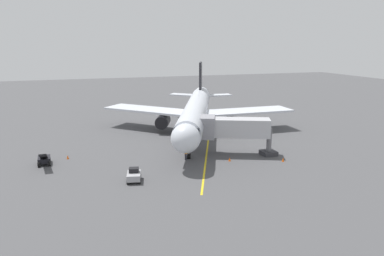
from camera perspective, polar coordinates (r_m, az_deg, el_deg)
ground_plane at (r=62.11m, az=1.02°, el=-1.09°), size 220.00×220.00×0.00m
apron_lead_in_line at (r=56.98m, az=2.52°, el=-2.41°), size 15.69×36.98×0.01m
airplane at (r=61.85m, az=0.58°, el=2.65°), size 32.17×38.43×11.50m
jet_bridge at (r=50.75m, az=5.80°, el=-0.04°), size 11.21×6.70×5.40m
ground_crew_marshaller at (r=48.73m, az=-1.00°, el=-4.03°), size 0.40×0.47×1.71m
belt_loader_near_nose at (r=50.68m, az=-22.23°, el=-4.57°), size 1.64×4.62×2.32m
tug_portside at (r=41.98m, az=-9.12°, el=-7.35°), size 1.98×2.56×1.50m
safety_cone_nose_left at (r=52.06m, az=-18.94°, el=-4.34°), size 0.32×0.32×0.55m
safety_cone_nose_right at (r=49.71m, az=14.12°, el=-4.83°), size 0.32×0.32×0.55m
safety_cone_wing_port at (r=48.64m, az=5.93°, el=-4.89°), size 0.32×0.32×0.55m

